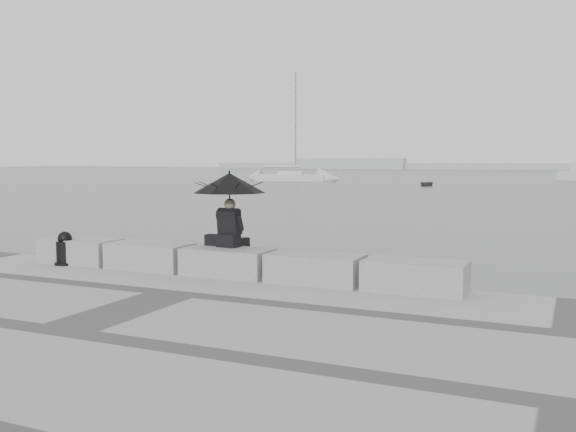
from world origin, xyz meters
The scene contains 12 objects.
ground centered at (0.00, 0.00, 0.00)m, with size 360.00×360.00×0.00m, color #494B4E.
stone_block_far_left centered at (-3.40, -0.45, 0.75)m, with size 1.60×0.80×0.50m, color gray.
stone_block_left centered at (-1.70, -0.45, 0.75)m, with size 1.60×0.80×0.50m, color gray.
stone_block_centre centered at (0.00, -0.45, 0.75)m, with size 1.60×0.80×0.50m, color gray.
stone_block_right centered at (1.70, -0.45, 0.75)m, with size 1.60×0.80×0.50m, color gray.
stone_block_far_right centered at (3.40, -0.45, 0.75)m, with size 1.60×0.80×0.50m, color gray.
seated_person centered at (-0.08, -0.24, 2.04)m, with size 1.33×1.33×1.39m.
bag centered at (-0.44, -0.19, 1.10)m, with size 0.32×0.18×0.20m, color black.
mooring_bollard centered at (-3.54, -0.74, 0.78)m, with size 0.43×0.43×0.67m.
distant_landmass centered at (-8.14, 154.51, 0.90)m, with size 180.00×8.00×2.80m.
sailboat_left centered at (-25.50, 59.38, 0.52)m, with size 8.52×3.65×12.90m.
dinghy centered at (-7.80, 52.07, 0.24)m, with size 2.87×1.21×0.48m, color slate.
Camera 1 is at (5.70, -10.38, 2.60)m, focal length 40.00 mm.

